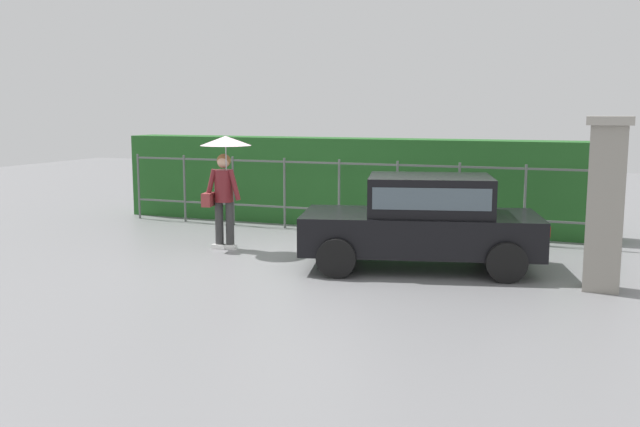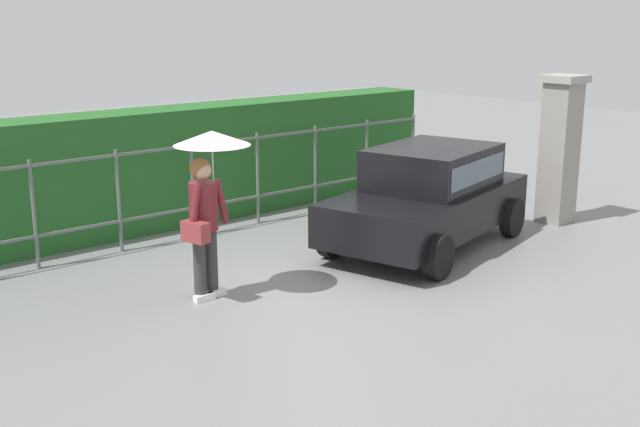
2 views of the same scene
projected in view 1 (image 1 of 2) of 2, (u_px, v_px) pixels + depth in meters
ground_plane at (298, 261)px, 11.68m from camera, size 40.00×40.00×0.00m
car at (424, 218)px, 11.10m from camera, size 3.99×2.57×1.48m
pedestrian at (224, 169)px, 12.51m from camera, size 0.91×0.91×2.05m
gate_pillar at (605, 202)px, 9.67m from camera, size 0.60×0.60×2.42m
fence_section at (339, 192)px, 14.44m from camera, size 9.92×0.05×1.50m
hedge_row at (353, 182)px, 15.26m from camera, size 10.87×0.90×1.90m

